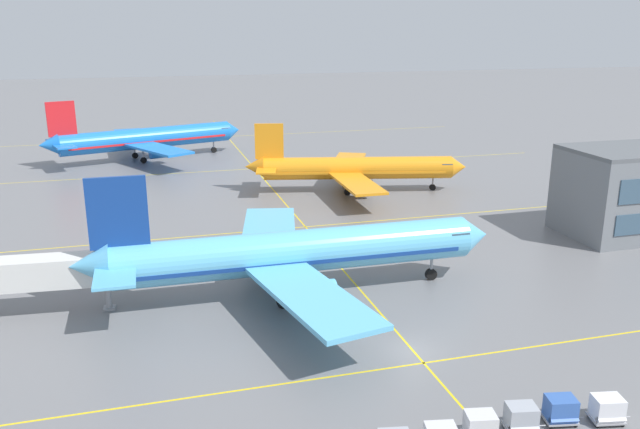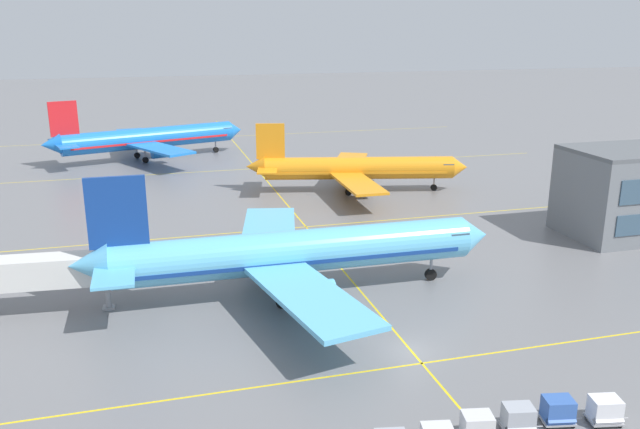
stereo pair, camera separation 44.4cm
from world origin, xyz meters
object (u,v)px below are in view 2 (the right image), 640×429
object	(u,v)px
baggage_cart_row_middle	(477,427)
baggage_cart_row_fifth	(558,411)
airliner_front_gate	(292,252)
baggage_cart_row_rightmost	(605,410)
airliner_second_row	(356,168)
jet_bridge	(70,270)
baggage_cart_row_fourth	(518,418)
airliner_third_row	(148,138)

from	to	relation	value
baggage_cart_row_middle	baggage_cart_row_fifth	distance (m)	6.05
airliner_front_gate	baggage_cart_row_rightmost	size ratio (longest dim) A/B	14.39
airliner_second_row	jet_bridge	bearing A→B (deg)	-137.87
baggage_cart_row_fourth	jet_bridge	size ratio (longest dim) A/B	0.16
airliner_third_row	baggage_cart_row_fifth	world-z (taller)	airliner_third_row
airliner_front_gate	airliner_third_row	bearing A→B (deg)	99.57
jet_bridge	baggage_cart_row_rightmost	bearing A→B (deg)	-38.39
baggage_cart_row_middle	jet_bridge	distance (m)	38.29
baggage_cart_row_fourth	airliner_third_row	bearing A→B (deg)	102.26
airliner_second_row	baggage_cart_row_middle	bearing A→B (deg)	-101.56
airliner_third_row	baggage_cart_row_fourth	world-z (taller)	airliner_third_row
baggage_cart_row_fourth	jet_bridge	world-z (taller)	jet_bridge
airliner_front_gate	jet_bridge	bearing A→B (deg)	175.39
baggage_cart_row_rightmost	jet_bridge	size ratio (longest dim) A/B	0.16
airliner_second_row	jet_bridge	xyz separation A→B (m)	(-39.34, -35.59, 0.34)
airliner_front_gate	baggage_cart_row_middle	world-z (taller)	airliner_front_gate
baggage_cart_row_fifth	baggage_cart_row_fourth	bearing A→B (deg)	-178.32
airliner_second_row	baggage_cart_row_middle	size ratio (longest dim) A/B	12.15
airliner_second_row	baggage_cart_row_rightmost	world-z (taller)	airliner_second_row
baggage_cart_row_fourth	baggage_cart_row_fifth	xyz separation A→B (m)	(3.02, 0.09, 0.00)
baggage_cart_row_fourth	baggage_cart_row_rightmost	xyz separation A→B (m)	(6.05, -0.71, 0.00)
airliner_front_gate	baggage_cart_row_middle	bearing A→B (deg)	-76.78
airliner_second_row	jet_bridge	world-z (taller)	airliner_second_row
airliner_second_row	baggage_cart_row_fifth	xyz separation A→B (m)	(-6.86, -62.92, -2.72)
airliner_third_row	baggage_cart_row_fourth	bearing A→B (deg)	-77.74
airliner_front_gate	baggage_cart_row_fifth	world-z (taller)	airliner_front_gate
baggage_cart_row_middle	baggage_cart_row_fourth	world-z (taller)	same
jet_bridge	airliner_front_gate	bearing A→B (deg)	-4.61
baggage_cart_row_fifth	baggage_cart_row_rightmost	bearing A→B (deg)	-14.72
baggage_cart_row_fourth	baggage_cart_row_middle	bearing A→B (deg)	-177.87
baggage_cart_row_fifth	baggage_cart_row_rightmost	xyz separation A→B (m)	(3.02, -0.79, 0.00)
airliner_second_row	baggage_cart_row_rightmost	bearing A→B (deg)	-93.45
airliner_third_row	baggage_cart_row_fourth	size ratio (longest dim) A/B	13.57
airliner_second_row	baggage_cart_row_middle	world-z (taller)	airliner_second_row
airliner_front_gate	baggage_cart_row_fifth	size ratio (longest dim) A/B	14.39
airliner_third_row	airliner_second_row	bearing A→B (deg)	-48.08
airliner_front_gate	baggage_cart_row_rightmost	world-z (taller)	airliner_front_gate
airliner_front_gate	baggage_cart_row_middle	size ratio (longest dim) A/B	14.39
airliner_third_row	baggage_cart_row_middle	size ratio (longest dim) A/B	13.57
baggage_cart_row_middle	jet_bridge	world-z (taller)	jet_bridge
airliner_second_row	baggage_cart_row_fifth	size ratio (longest dim) A/B	12.15
airliner_front_gate	baggage_cart_row_rightmost	bearing A→B (deg)	-60.23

